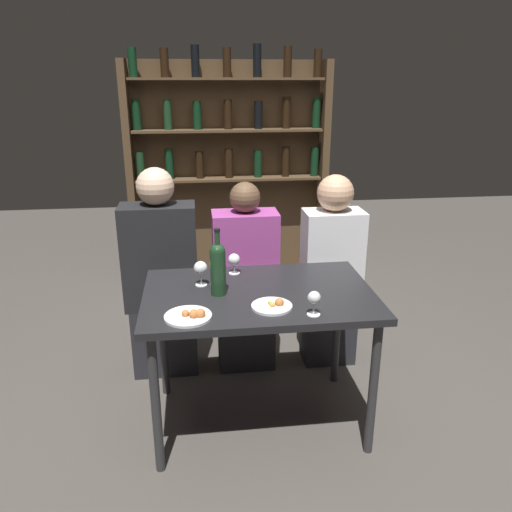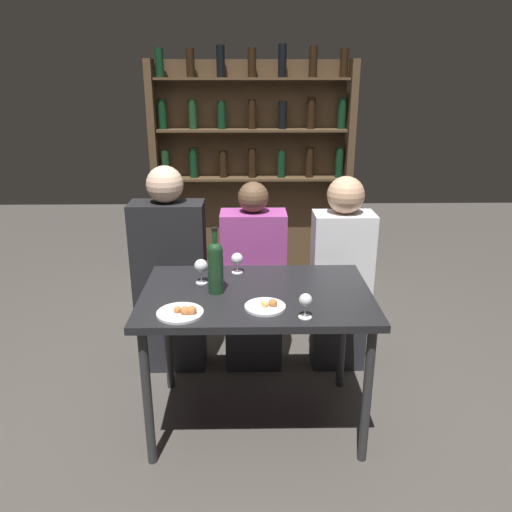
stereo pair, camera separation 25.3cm
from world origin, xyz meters
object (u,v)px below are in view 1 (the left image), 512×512
(wine_glass_2, at_px, (314,299))
(seated_person_left, at_px, (162,281))
(wine_glass_0, at_px, (234,260))
(seated_person_center, at_px, (246,284))
(food_plate_0, at_px, (190,316))
(wine_glass_1, at_px, (201,269))
(wine_bottle, at_px, (218,266))
(seated_person_right, at_px, (331,276))
(food_plate_1, at_px, (273,306))

(wine_glass_2, relative_size, seated_person_left, 0.09)
(wine_glass_0, distance_m, seated_person_center, 0.42)
(wine_glass_2, relative_size, food_plate_0, 0.54)
(wine_glass_1, distance_m, seated_person_left, 0.56)
(wine_bottle, distance_m, seated_person_center, 0.69)
(wine_glass_1, height_order, seated_person_right, seated_person_right)
(food_plate_1, relative_size, seated_person_left, 0.15)
(wine_bottle, xyz_separation_m, wine_glass_0, (0.10, 0.26, -0.07))
(wine_bottle, relative_size, seated_person_right, 0.27)
(wine_glass_2, distance_m, seated_person_right, 0.95)
(wine_glass_1, height_order, food_plate_1, wine_glass_1)
(food_plate_1, xyz_separation_m, seated_person_center, (-0.05, 0.76, -0.21))
(food_plate_1, bearing_deg, wine_bottle, 142.02)
(food_plate_1, bearing_deg, wine_glass_1, 136.57)
(seated_person_center, height_order, seated_person_right, seated_person_right)
(food_plate_0, xyz_separation_m, seated_person_right, (0.87, 0.82, -0.18))
(seated_person_left, xyz_separation_m, seated_person_right, (1.05, 0.00, -0.02))
(seated_person_right, bearing_deg, food_plate_1, -122.93)
(wine_glass_2, relative_size, seated_person_right, 0.09)
(wine_bottle, height_order, wine_glass_0, wine_bottle)
(wine_bottle, relative_size, wine_glass_0, 2.95)
(wine_glass_2, bearing_deg, wine_glass_0, 119.52)
(seated_person_center, bearing_deg, wine_glass_1, -121.32)
(wine_glass_0, bearing_deg, wine_bottle, -110.67)
(wine_bottle, xyz_separation_m, food_plate_1, (0.24, -0.19, -0.14))
(wine_bottle, distance_m, wine_glass_0, 0.29)
(wine_glass_0, relative_size, seated_person_right, 0.09)
(wine_glass_0, distance_m, food_plate_0, 0.57)
(wine_glass_1, relative_size, seated_person_left, 0.10)
(wine_glass_1, distance_m, seated_person_right, 0.97)
(wine_glass_2, relative_size, seated_person_center, 0.10)
(wine_glass_2, height_order, seated_person_right, seated_person_right)
(seated_person_left, bearing_deg, food_plate_0, -77.73)
(wine_glass_1, xyz_separation_m, seated_person_left, (-0.23, 0.45, -0.24))
(seated_person_left, distance_m, seated_person_right, 1.05)
(food_plate_0, distance_m, seated_person_left, 0.85)
(food_plate_1, height_order, seated_person_right, seated_person_right)
(wine_glass_1, relative_size, seated_person_center, 0.11)
(seated_person_right, bearing_deg, wine_glass_2, -110.54)
(seated_person_center, relative_size, seated_person_right, 0.98)
(wine_glass_1, bearing_deg, seated_person_left, 117.49)
(seated_person_right, bearing_deg, seated_person_center, -180.00)
(wine_bottle, distance_m, food_plate_1, 0.33)
(food_plate_1, xyz_separation_m, seated_person_right, (0.49, 0.76, -0.18))
(wine_glass_0, height_order, wine_glass_2, wine_glass_2)
(wine_bottle, relative_size, wine_glass_2, 2.91)
(wine_glass_2, xyz_separation_m, seated_person_left, (-0.73, 0.86, -0.23))
(seated_person_left, height_order, seated_person_center, seated_person_left)
(wine_glass_0, xyz_separation_m, wine_glass_1, (-0.18, -0.14, 0.01))
(wine_glass_0, distance_m, wine_glass_1, 0.23)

